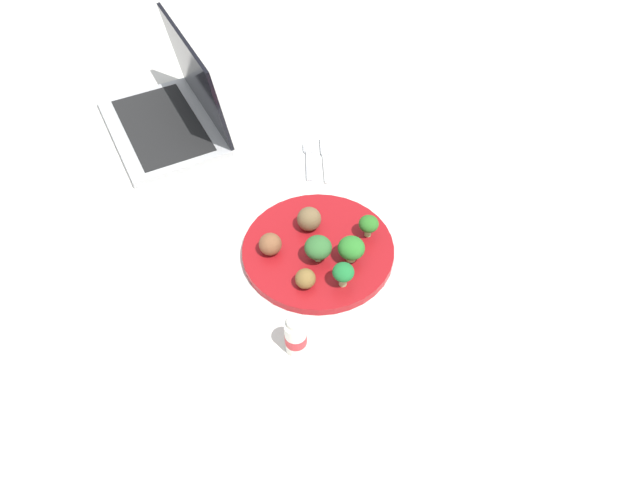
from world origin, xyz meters
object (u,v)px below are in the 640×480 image
object	(u,v)px
meatball_far_rim	(272,244)
yogurt_bottle	(298,336)
knife	(327,158)
laptop	(173,113)
broccoli_floret_front_left	(371,224)
meatball_back_left	(311,219)
broccoli_floret_mid_right	(319,248)
broccoli_floret_front_right	(353,248)
napkin	(319,162)
broccoli_floret_far_rim	(345,273)
meatball_center	(307,279)
fork	(310,159)
plate	(320,250)

from	to	relation	value
meatball_far_rim	yogurt_bottle	world-z (taller)	yogurt_bottle
knife	laptop	world-z (taller)	laptop
broccoli_floret_front_left	meatball_back_left	bearing A→B (deg)	79.66
broccoli_floret_mid_right	broccoli_floret_front_right	bearing A→B (deg)	-90.31
napkin	broccoli_floret_front_right	bearing A→B (deg)	-168.01
broccoli_floret_far_rim	broccoli_floret_mid_right	distance (m)	0.07
broccoli_floret_front_right	knife	distance (m)	0.30
meatball_back_left	napkin	bearing A→B (deg)	-4.37
yogurt_bottle	laptop	distance (m)	0.65
broccoli_floret_front_left	yogurt_bottle	world-z (taller)	yogurt_bottle
meatball_center	yogurt_bottle	xyz separation A→B (m)	(-0.12, 0.01, 0.00)
broccoli_floret_front_left	laptop	distance (m)	0.55
meatball_far_rim	fork	bearing A→B (deg)	-13.96
plate	broccoli_floret_far_rim	distance (m)	0.10
broccoli_floret_far_rim	knife	distance (m)	0.35
napkin	fork	world-z (taller)	fork
broccoli_floret_mid_right	broccoli_floret_front_right	world-z (taller)	broccoli_floret_mid_right
meatball_far_rim	fork	size ratio (longest dim) A/B	0.35
broccoli_floret_front_right	broccoli_floret_mid_right	bearing A→B (deg)	89.69
fork	knife	bearing A→B (deg)	-84.84
meatball_far_rim	napkin	bearing A→B (deg)	-17.91
broccoli_floret_mid_right	fork	bearing A→B (deg)	3.49
laptop	broccoli_floret_front_right	bearing A→B (deg)	-136.59
broccoli_floret_far_rim	laptop	world-z (taller)	laptop
broccoli_floret_front_right	laptop	xyz separation A→B (m)	(0.41, 0.39, -0.01)
meatball_back_left	broccoli_floret_front_left	bearing A→B (deg)	-100.34
meatball_center	broccoli_floret_front_right	bearing A→B (deg)	-54.46
broccoli_floret_front_right	meatball_center	size ratio (longest dim) A/B	1.40
broccoli_floret_front_right	laptop	size ratio (longest dim) A/B	0.13
broccoli_floret_front_left	fork	world-z (taller)	broccoli_floret_front_left
knife	yogurt_bottle	size ratio (longest dim) A/B	1.83
broccoli_floret_far_rim	broccoli_floret_front_right	world-z (taller)	broccoli_floret_front_right
broccoli_floret_far_rim	meatball_far_rim	xyz separation A→B (m)	(0.07, 0.13, -0.01)
plate	napkin	size ratio (longest dim) A/B	1.65
broccoli_floret_mid_right	meatball_far_rim	world-z (taller)	broccoli_floret_mid_right
broccoli_floret_mid_right	broccoli_floret_front_left	world-z (taller)	broccoli_floret_mid_right
plate	fork	distance (m)	0.26
broccoli_floret_front_left	fork	size ratio (longest dim) A/B	0.37
broccoli_floret_far_rim	meatball_far_rim	bearing A→B (deg)	59.86
broccoli_floret_far_rim	meatball_back_left	size ratio (longest dim) A/B	1.07
broccoli_floret_front_right	fork	xyz separation A→B (m)	(0.29, 0.08, -0.04)
laptop	napkin	bearing A→B (deg)	-111.14
meatball_far_rim	laptop	world-z (taller)	laptop
laptop	fork	bearing A→B (deg)	-111.33
broccoli_floret_mid_right	meatball_back_left	size ratio (longest dim) A/B	1.14
plate	broccoli_floret_far_rim	bearing A→B (deg)	-153.32
broccoli_floret_far_rim	laptop	xyz separation A→B (m)	(0.46, 0.37, -0.01)
broccoli_floret_mid_right	broccoli_floret_front_left	size ratio (longest dim) A/B	1.15
broccoli_floret_far_rim	yogurt_bottle	bearing A→B (deg)	146.38
meatball_far_rim	laptop	distance (m)	0.46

